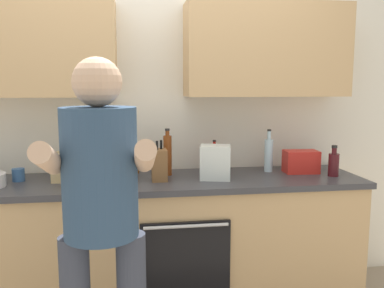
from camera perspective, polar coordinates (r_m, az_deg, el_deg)
The scene contains 15 objects.
back_wall_unit at distance 2.95m, azimuth -5.83°, elevation 7.54°, with size 4.00×0.38×2.50m.
counter at distance 2.88m, azimuth -5.17°, elevation -13.69°, with size 2.84×0.67×0.90m.
person_standing at distance 1.92m, azimuth -12.68°, elevation -8.67°, with size 0.49×0.45×1.65m.
bottle_vinegar at distance 2.85m, azimuth -3.46°, elevation -1.49°, with size 0.06×0.06×0.33m.
bottle_syrup at distance 2.94m, azimuth -8.04°, elevation -2.28°, with size 0.06×0.06×0.23m.
bottle_water at distance 3.02m, azimuth 10.72°, elevation -1.45°, with size 0.06×0.06×0.31m.
bottle_oil at distance 2.62m, azimuth -16.77°, elevation -3.82°, with size 0.07×0.07×0.23m.
bottle_wine at distance 2.99m, azimuth 19.29°, elevation -2.63°, with size 0.07×0.07×0.22m.
bottle_hotsauce at distance 2.98m, azimuth 3.14°, elevation -2.22°, with size 0.06×0.06×0.23m.
cup_tea at distance 2.92m, azimuth -23.21°, elevation -4.01°, with size 0.08×0.08×0.08m, color #33598C.
knife_block at distance 2.70m, azimuth -4.62°, elevation -2.93°, with size 0.10×0.14×0.27m.
potted_herb at distance 2.63m, azimuth -11.78°, elevation -2.79°, with size 0.15×0.15×0.24m.
grocery_bag_crisps at distance 3.04m, azimuth 15.06°, elevation -2.41°, with size 0.24×0.15×0.16m, color red.
grocery_bag_produce at distance 2.74m, azimuth 3.30°, elevation -2.57°, with size 0.20×0.17×0.23m, color silver.
grocery_bag_bread at distance 2.82m, azimuth -16.28°, elevation -3.06°, with size 0.26×0.21×0.18m, color tan.
Camera 1 is at (-0.14, -2.68, 1.52)m, focal length 37.94 mm.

